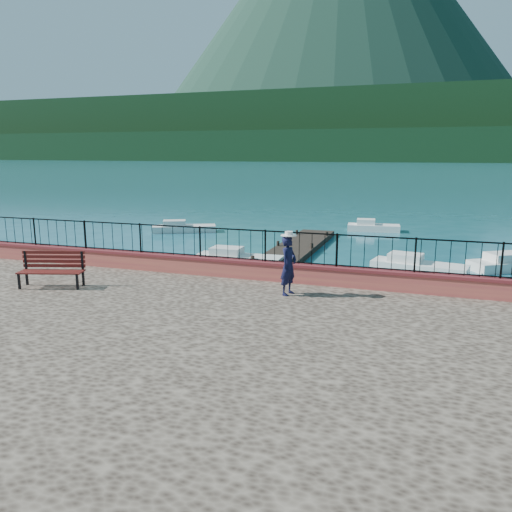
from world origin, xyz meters
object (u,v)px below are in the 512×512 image
Objects in this scene: park_bench at (52,277)px; boat_4 at (374,225)px; person at (288,265)px; boat_0 at (239,256)px; boat_3 at (184,226)px; boat_1 at (419,263)px.

boat_4 is at bearing 54.89° from park_bench.
park_bench is at bearing 116.57° from person.
boat_0 is at bearing -117.20° from boat_4.
boat_3 is at bearing 49.72° from person.
park_bench is 0.49× the size of boat_0.
boat_0 is 1.01× the size of boat_1.
boat_4 is (7.07, 21.89, -1.11)m from park_bench.
person is at bearing -4.97° from park_bench.
boat_4 is (-3.07, 11.26, 0.00)m from boat_1.
boat_3 is 1.22× the size of boat_4.
boat_0 is at bearing 43.58° from person.
person is at bearing -99.43° from boat_1.
boat_3 is (-14.73, 6.84, 0.00)m from boat_1.
person is 20.48m from boat_4.
person is 19.69m from boat_3.
boat_1 is at bearing -80.45° from boat_4.
park_bench is at bearing -113.60° from boat_4.
person is at bearing -80.71° from boat_3.
park_bench is 1.18× the size of person.
boat_0 and boat_1 have the same top height.
boat_0 and boat_4 have the same top height.
boat_1 is 0.97× the size of boat_3.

